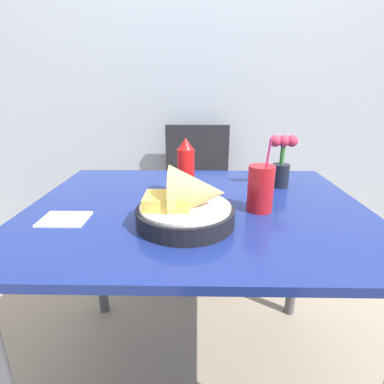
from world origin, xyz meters
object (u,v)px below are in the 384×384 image
(drink_cup, at_px, (261,190))
(flower_vase, at_px, (282,162))
(chair_far_window, at_px, (198,187))
(food_basket, at_px, (190,205))
(ketchup_bottle, at_px, (186,168))

(drink_cup, bearing_deg, flower_vase, 62.56)
(flower_vase, bearing_deg, chair_far_window, 116.06)
(chair_far_window, bearing_deg, flower_vase, -63.94)
(chair_far_window, distance_m, flower_vase, 0.80)
(chair_far_window, xyz_separation_m, drink_cup, (0.19, -0.91, 0.29))
(food_basket, height_order, flower_vase, flower_vase)
(flower_vase, bearing_deg, ketchup_bottle, -163.54)
(chair_far_window, xyz_separation_m, flower_vase, (0.32, -0.66, 0.32))
(flower_vase, bearing_deg, food_basket, -134.42)
(drink_cup, bearing_deg, chair_far_window, 102.08)
(chair_far_window, height_order, ketchup_bottle, ketchup_bottle)
(food_basket, bearing_deg, drink_cup, 26.17)
(food_basket, height_order, ketchup_bottle, ketchup_bottle)
(ketchup_bottle, distance_m, drink_cup, 0.28)
(flower_vase, bearing_deg, drink_cup, -117.44)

